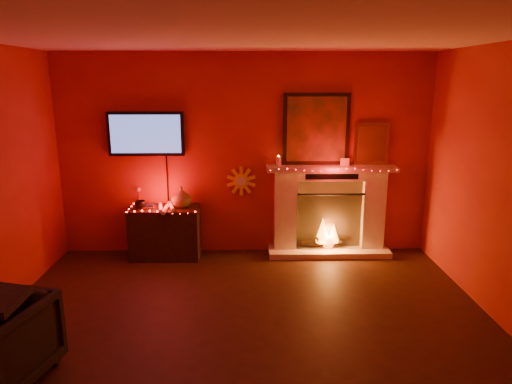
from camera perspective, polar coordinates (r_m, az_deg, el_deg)
room at (r=3.72m, az=-1.59°, el=-1.59°), size 5.00×5.00×5.00m
fireplace at (r=6.29m, az=9.07°, el=-1.23°), size 1.72×0.40×2.18m
tv at (r=6.22m, az=-13.58°, el=7.06°), size 1.00×0.07×1.24m
sunburst_clock at (r=6.21m, az=-1.86°, el=1.37°), size 0.40×0.03×0.40m
console_table at (r=6.26m, az=-11.19°, el=-4.60°), size 0.91×0.58×0.97m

